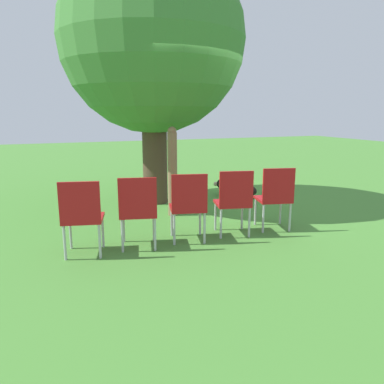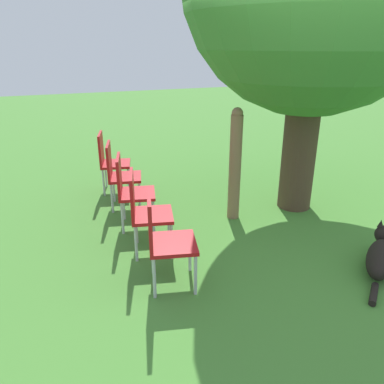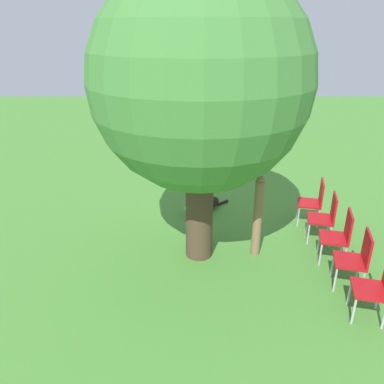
# 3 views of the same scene
# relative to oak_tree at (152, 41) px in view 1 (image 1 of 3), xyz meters

# --- Properties ---
(ground_plane) EXTENTS (30.00, 30.00, 0.00)m
(ground_plane) POSITION_rel_oak_tree_xyz_m (-0.29, -0.83, -2.78)
(ground_plane) COLOR #478433
(oak_tree) EXTENTS (3.11, 3.11, 4.36)m
(oak_tree) POSITION_rel_oak_tree_xyz_m (0.00, 0.00, 0.00)
(oak_tree) COLOR #4C3828
(oak_tree) RESTS_ON ground_plane
(dog) EXTENTS (0.94, 0.80, 0.38)m
(dog) POSITION_rel_oak_tree_xyz_m (-0.13, -1.60, -2.63)
(dog) COLOR black
(dog) RESTS_ON ground_plane
(fence_post) EXTENTS (0.15, 0.15, 1.40)m
(fence_post) POSITION_rel_oak_tree_xyz_m (-0.94, -0.01, -2.07)
(fence_post) COLOR #846647
(fence_post) RESTS_ON ground_plane
(red_chair_0) EXTENTS (0.51, 0.53, 0.89)m
(red_chair_0) POSITION_rel_oak_tree_xyz_m (-2.20, -1.08, -2.28)
(red_chair_0) COLOR #B21419
(red_chair_0) RESTS_ON ground_plane
(red_chair_1) EXTENTS (0.51, 0.53, 0.89)m
(red_chair_1) POSITION_rel_oak_tree_xyz_m (-2.21, -0.43, -2.28)
(red_chair_1) COLOR #B21419
(red_chair_1) RESTS_ON ground_plane
(red_chair_2) EXTENTS (0.51, 0.53, 0.89)m
(red_chair_2) POSITION_rel_oak_tree_xyz_m (-2.22, 0.21, -2.28)
(red_chair_2) COLOR #B21419
(red_chair_2) RESTS_ON ground_plane
(red_chair_3) EXTENTS (0.51, 0.53, 0.89)m
(red_chair_3) POSITION_rel_oak_tree_xyz_m (-2.22, 0.85, -2.28)
(red_chair_3) COLOR #B21419
(red_chair_3) RESTS_ON ground_plane
(red_chair_4) EXTENTS (0.51, 0.53, 0.89)m
(red_chair_4) POSITION_rel_oak_tree_xyz_m (-2.23, 1.50, -2.28)
(red_chair_4) COLOR #B21419
(red_chair_4) RESTS_ON ground_plane
(tennis_ball) EXTENTS (0.07, 0.07, 0.07)m
(tennis_ball) POSITION_rel_oak_tree_xyz_m (0.05, -2.49, -2.75)
(tennis_ball) COLOR #E54C33
(tennis_ball) RESTS_ON ground_plane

